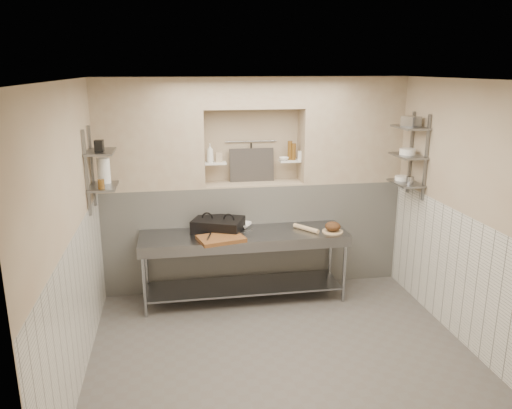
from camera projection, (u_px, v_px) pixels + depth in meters
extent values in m
cube|color=#57514D|center=(279.00, 350.00, 5.40)|extent=(4.00, 3.90, 0.10)
cube|color=silver|center=(283.00, 74.00, 4.63)|extent=(4.00, 3.90, 0.10)
cube|color=tan|center=(68.00, 234.00, 4.69)|extent=(0.10, 3.90, 2.80)
cube|color=tan|center=(468.00, 213.00, 5.35)|extent=(0.10, 3.90, 2.80)
cube|color=tan|center=(250.00, 180.00, 6.92)|extent=(4.00, 0.10, 2.80)
cube|color=tan|center=(349.00, 317.00, 3.12)|extent=(4.00, 0.10, 2.80)
cube|color=silver|center=(253.00, 233.00, 6.87)|extent=(4.00, 0.40, 1.40)
cube|color=tan|center=(253.00, 183.00, 6.68)|extent=(1.30, 0.40, 0.02)
cube|color=tan|center=(149.00, 134.00, 6.28)|extent=(1.35, 0.40, 1.40)
cube|color=tan|center=(350.00, 130.00, 6.71)|extent=(1.35, 0.40, 1.40)
cube|color=tan|center=(253.00, 92.00, 6.36)|extent=(1.30, 0.40, 0.40)
cube|color=silver|center=(82.00, 301.00, 4.89)|extent=(0.02, 3.90, 1.40)
cube|color=silver|center=(455.00, 274.00, 5.53)|extent=(0.02, 3.90, 1.40)
cube|color=white|center=(215.00, 163.00, 6.52)|extent=(0.28, 0.16, 0.02)
cube|color=white|center=(290.00, 161.00, 6.68)|extent=(0.28, 0.16, 0.02)
cylinder|color=gray|center=(251.00, 141.00, 6.70)|extent=(0.70, 0.02, 0.02)
cylinder|color=black|center=(251.00, 154.00, 6.72)|extent=(0.02, 0.02, 0.30)
cube|color=#383330|center=(252.00, 165.00, 6.71)|extent=(0.60, 0.08, 0.45)
cube|color=slate|center=(92.00, 166.00, 5.78)|extent=(0.03, 0.03, 0.95)
cube|color=slate|center=(87.00, 173.00, 5.40)|extent=(0.03, 0.03, 0.95)
cube|color=slate|center=(103.00, 187.00, 5.67)|extent=(0.30, 0.50, 0.02)
cube|color=slate|center=(101.00, 152.00, 5.56)|extent=(0.30, 0.50, 0.03)
cube|color=slate|center=(411.00, 153.00, 6.41)|extent=(0.03, 0.03, 1.05)
cube|color=slate|center=(426.00, 158.00, 6.03)|extent=(0.03, 0.03, 1.05)
cube|color=slate|center=(406.00, 183.00, 6.29)|extent=(0.30, 0.50, 0.02)
cube|color=slate|center=(408.00, 156.00, 6.19)|extent=(0.30, 0.50, 0.02)
cube|color=slate|center=(410.00, 127.00, 6.10)|extent=(0.30, 0.50, 0.03)
cube|color=gray|center=(244.00, 235.00, 6.27)|extent=(2.60, 0.70, 0.04)
cube|color=gray|center=(244.00, 286.00, 6.45)|extent=(2.45, 0.60, 0.03)
cube|color=gray|center=(248.00, 248.00, 5.97)|extent=(2.60, 0.02, 0.12)
cylinder|color=gray|center=(144.00, 284.00, 5.91)|extent=(0.04, 0.04, 0.86)
cylinder|color=gray|center=(146.00, 266.00, 6.46)|extent=(0.04, 0.04, 0.86)
cylinder|color=gray|center=(344.00, 270.00, 6.31)|extent=(0.04, 0.04, 0.86)
cylinder|color=gray|center=(330.00, 254.00, 6.86)|extent=(0.04, 0.04, 0.86)
cube|color=black|center=(218.00, 227.00, 6.32)|extent=(0.72, 0.64, 0.11)
cube|color=black|center=(218.00, 221.00, 6.30)|extent=(0.72, 0.64, 0.05)
cube|color=brown|center=(221.00, 239.00, 5.98)|extent=(0.61, 0.49, 0.05)
cube|color=gray|center=(245.00, 232.00, 6.16)|extent=(0.24, 0.15, 0.01)
cylinder|color=gray|center=(209.00, 237.00, 5.95)|extent=(0.08, 0.24, 0.02)
imported|color=white|center=(242.00, 225.00, 6.48)|extent=(0.31, 0.31, 0.06)
cylinder|color=tan|center=(306.00, 228.00, 6.35)|extent=(0.28, 0.34, 0.06)
cylinder|color=tan|center=(333.00, 231.00, 6.30)|extent=(0.26, 0.26, 0.02)
ellipsoid|color=#4C2D19|center=(333.00, 226.00, 6.28)|extent=(0.20, 0.20, 0.12)
imported|color=white|center=(210.00, 153.00, 6.48)|extent=(0.10, 0.10, 0.24)
cube|color=tan|center=(219.00, 157.00, 6.52)|extent=(0.08, 0.08, 0.13)
imported|color=white|center=(284.00, 159.00, 6.64)|extent=(0.17, 0.17, 0.04)
cylinder|color=brown|center=(294.00, 152.00, 6.65)|extent=(0.06, 0.06, 0.22)
cylinder|color=brown|center=(290.00, 150.00, 6.66)|extent=(0.06, 0.06, 0.25)
cylinder|color=white|center=(300.00, 155.00, 6.68)|extent=(0.07, 0.07, 0.12)
cylinder|color=white|center=(104.00, 171.00, 5.76)|extent=(0.15, 0.15, 0.29)
cylinder|color=brown|center=(101.00, 184.00, 5.50)|extent=(0.07, 0.07, 0.11)
cube|color=black|center=(99.00, 146.00, 5.48)|extent=(0.10, 0.10, 0.13)
cylinder|color=white|center=(402.00, 178.00, 6.39)|extent=(0.18, 0.18, 0.05)
cylinder|color=gray|center=(410.00, 180.00, 6.17)|extent=(0.09, 0.09, 0.09)
cylinder|color=white|center=(407.00, 152.00, 6.20)|extent=(0.20, 0.20, 0.07)
cube|color=gray|center=(411.00, 121.00, 6.07)|extent=(0.22, 0.24, 0.12)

